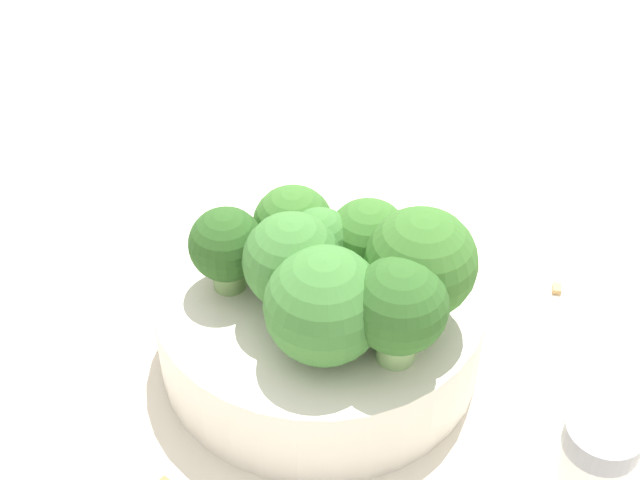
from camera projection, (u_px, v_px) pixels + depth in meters
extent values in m
plane|color=beige|center=(320.00, 352.00, 0.50)|extent=(3.00, 3.00, 0.00)
cylinder|color=silver|center=(320.00, 321.00, 0.48)|extent=(0.18, 0.18, 0.05)
cylinder|color=#8EB770|center=(286.00, 287.00, 0.45)|extent=(0.03, 0.03, 0.02)
sphere|color=#3D7533|center=(285.00, 257.00, 0.44)|extent=(0.05, 0.05, 0.05)
cylinder|color=#7A9E5B|center=(417.00, 299.00, 0.44)|extent=(0.02, 0.02, 0.03)
sphere|color=#386B28|center=(421.00, 263.00, 0.43)|extent=(0.05, 0.05, 0.05)
cylinder|color=#84AD66|center=(294.00, 250.00, 0.48)|extent=(0.02, 0.02, 0.02)
sphere|color=#386B28|center=(293.00, 225.00, 0.47)|extent=(0.04, 0.04, 0.04)
cylinder|color=#84AD66|center=(324.00, 335.00, 0.43)|extent=(0.02, 0.02, 0.02)
sphere|color=#3D7533|center=(324.00, 306.00, 0.42)|extent=(0.06, 0.06, 0.06)
cylinder|color=#8EB770|center=(396.00, 338.00, 0.42)|extent=(0.03, 0.03, 0.03)
sphere|color=#2D5B23|center=(399.00, 305.00, 0.41)|extent=(0.05, 0.05, 0.05)
cylinder|color=#7A9E5B|center=(229.00, 270.00, 0.46)|extent=(0.02, 0.02, 0.02)
sphere|color=#28511E|center=(226.00, 244.00, 0.45)|extent=(0.04, 0.04, 0.04)
cylinder|color=#8EB770|center=(367.00, 267.00, 0.46)|extent=(0.02, 0.02, 0.02)
sphere|color=#386B28|center=(368.00, 240.00, 0.45)|extent=(0.04, 0.04, 0.04)
cylinder|color=#7A9E5B|center=(326.00, 271.00, 0.46)|extent=(0.02, 0.02, 0.03)
sphere|color=#3D7533|center=(326.00, 243.00, 0.45)|extent=(0.03, 0.03, 0.03)
cylinder|color=silver|center=(590.00, 475.00, 0.41)|extent=(0.03, 0.03, 0.04)
cylinder|color=gray|center=(603.00, 436.00, 0.39)|extent=(0.03, 0.03, 0.01)
cube|color=tan|center=(557.00, 286.00, 0.54)|extent=(0.01, 0.01, 0.01)
cube|color=olive|center=(160.00, 477.00, 0.43)|extent=(0.01, 0.00, 0.01)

